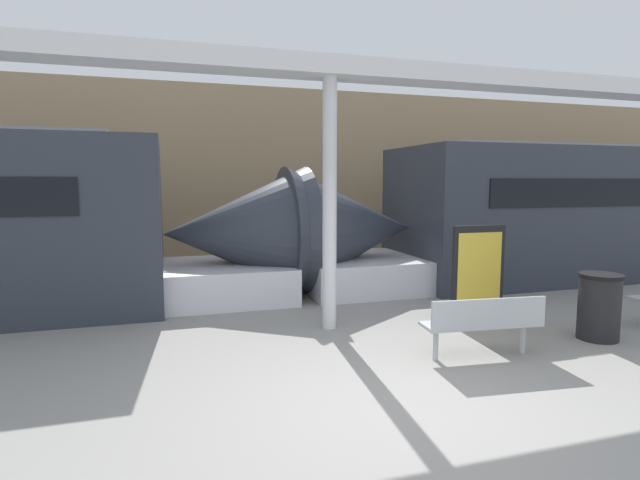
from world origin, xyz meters
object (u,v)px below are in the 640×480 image
object	(u,v)px
train_left	(602,214)
bench_near	(484,321)
poster_board	(478,274)
support_column_near	(330,206)
trash_bin	(599,306)

from	to	relation	value
train_left	bench_near	size ratio (longest dim) A/B	10.15
poster_board	support_column_near	distance (m)	2.69
poster_board	bench_near	bearing A→B (deg)	-121.97
bench_near	train_left	bearing A→B (deg)	40.05
trash_bin	train_left	bearing A→B (deg)	43.62
train_left	poster_board	size ratio (longest dim) A/B	10.11
train_left	poster_board	world-z (taller)	train_left
train_left	trash_bin	bearing A→B (deg)	-136.38
train_left	support_column_near	distance (m)	8.60
bench_near	trash_bin	size ratio (longest dim) A/B	1.65
bench_near	poster_board	size ratio (longest dim) A/B	1.00
bench_near	trash_bin	distance (m)	2.15
train_left	poster_board	xyz separation A→B (m)	(-5.78, -3.10, -0.69)
bench_near	support_column_near	size ratio (longest dim) A/B	0.42
trash_bin	poster_board	xyz separation A→B (m)	(-1.23, 1.24, 0.33)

